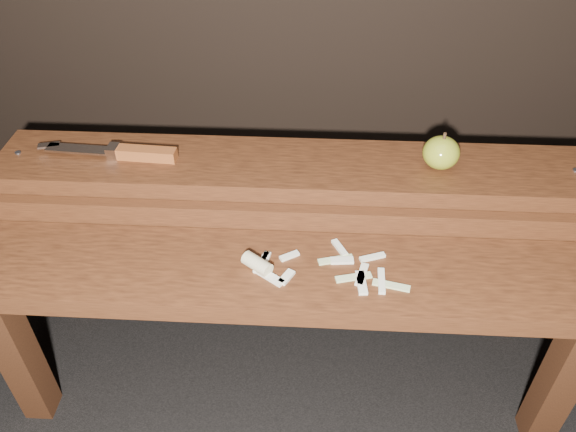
# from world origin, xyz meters

# --- Properties ---
(ground) EXTENTS (60.00, 60.00, 0.00)m
(ground) POSITION_xyz_m (0.00, 0.00, 0.00)
(ground) COLOR black
(bench_front_tier) EXTENTS (1.20, 0.20, 0.42)m
(bench_front_tier) POSITION_xyz_m (0.00, -0.06, 0.35)
(bench_front_tier) COLOR #32190C
(bench_front_tier) RESTS_ON ground
(bench_rear_tier) EXTENTS (1.20, 0.21, 0.50)m
(bench_rear_tier) POSITION_xyz_m (0.00, 0.17, 0.41)
(bench_rear_tier) COLOR #32190C
(bench_rear_tier) RESTS_ON ground
(apple) EXTENTS (0.07, 0.07, 0.08)m
(apple) POSITION_xyz_m (0.29, 0.17, 0.53)
(apple) COLOR olive
(apple) RESTS_ON bench_rear_tier
(knife) EXTENTS (0.29, 0.05, 0.03)m
(knife) POSITION_xyz_m (-0.33, 0.17, 0.51)
(knife) COLOR brown
(knife) RESTS_ON bench_rear_tier
(apple_scraps) EXTENTS (0.30, 0.14, 0.03)m
(apple_scraps) POSITION_xyz_m (0.03, -0.05, 0.43)
(apple_scraps) COLOR beige
(apple_scraps) RESTS_ON bench_front_tier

